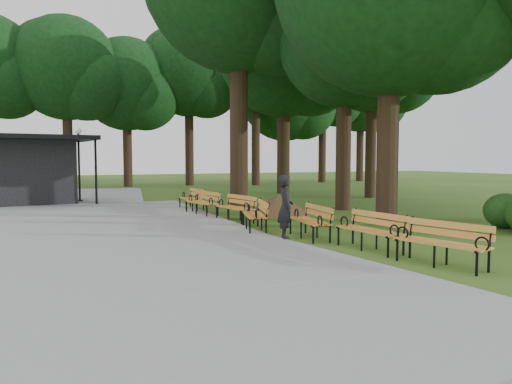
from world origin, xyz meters
name	(u,v)px	position (x,y,z in m)	size (l,w,h in m)	color
ground	(269,234)	(0.00, 0.00, 0.00)	(100.00, 100.00, 0.00)	#2F5217
path	(104,227)	(-4.00, 3.00, 0.03)	(12.00, 38.00, 0.06)	gray
person	(285,207)	(-0.01, -0.98, 0.82)	(0.60, 0.39, 1.64)	black
kiosk	(27,170)	(-6.17, 12.27, 1.53)	(4.88, 4.24, 3.05)	black
lamp_post	(79,149)	(-3.98, 12.29, 2.49)	(0.32, 0.32, 3.50)	black
dirt_mound	(277,204)	(2.33, 4.19, 0.35)	(2.25, 2.25, 0.71)	#47301C
bench_0	(441,244)	(1.25, -4.97, 0.44)	(1.90, 0.64, 0.88)	orange
bench_1	(369,231)	(1.03, -3.07, 0.44)	(1.90, 0.64, 0.88)	orange
bench_2	(309,221)	(0.63, -1.08, 0.44)	(1.90, 0.64, 0.88)	orange
bench_3	(254,215)	(-0.12, 0.75, 0.44)	(1.90, 0.64, 0.88)	orange
bench_4	(235,208)	(0.11, 2.85, 0.44)	(1.90, 0.64, 0.88)	orange
bench_5	(202,203)	(-0.33, 5.02, 0.44)	(1.90, 0.64, 0.88)	orange
bench_6	(191,199)	(-0.21, 6.74, 0.44)	(1.90, 0.64, 0.88)	orange
lawn_tree_1	(345,42)	(5.40, 4.46, 6.60)	(5.22, 5.22, 9.27)	black
lawn_tree_4	(284,50)	(7.41, 13.57, 8.25)	(7.70, 7.70, 12.15)	black
lawn_tree_5	(372,52)	(10.13, 8.94, 7.48)	(6.20, 6.20, 10.62)	black
tree_backdrop	(208,79)	(6.06, 23.20, 7.90)	(36.63, 9.82, 15.80)	black
shrub_0	(505,228)	(6.83, -1.86, 0.00)	(1.22, 1.22, 1.03)	#193D14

